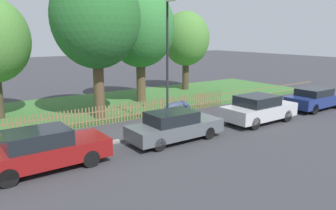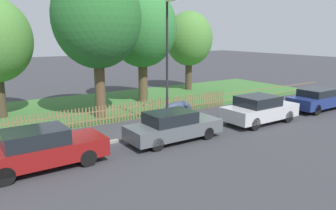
# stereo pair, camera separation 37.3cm
# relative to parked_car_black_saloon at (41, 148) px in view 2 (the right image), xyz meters

# --- Properties ---
(ground_plane) EXTENTS (120.00, 120.00, 0.00)m
(ground_plane) POSITION_rel_parked_car_black_saloon_xyz_m (5.50, 1.10, -0.75)
(ground_plane) COLOR #38383D
(kerb_stone) EXTENTS (35.53, 0.20, 0.12)m
(kerb_stone) POSITION_rel_parked_car_black_saloon_xyz_m (5.50, 1.20, -0.69)
(kerb_stone) COLOR gray
(kerb_stone) RESTS_ON ground
(grass_strip) EXTENTS (35.53, 9.16, 0.01)m
(grass_strip) POSITION_rel_parked_car_black_saloon_xyz_m (5.50, 8.87, -0.74)
(grass_strip) COLOR #3D7033
(grass_strip) RESTS_ON ground
(park_fence) EXTENTS (35.53, 0.05, 1.03)m
(park_fence) POSITION_rel_parked_car_black_saloon_xyz_m (5.50, 4.30, -0.23)
(park_fence) COLOR olive
(park_fence) RESTS_ON ground
(parked_car_black_saloon) EXTENTS (4.50, 1.83, 1.48)m
(parked_car_black_saloon) POSITION_rel_parked_car_black_saloon_xyz_m (0.00, 0.00, 0.00)
(parked_car_black_saloon) COLOR maroon
(parked_car_black_saloon) RESTS_ON ground
(parked_car_navy_estate) EXTENTS (4.45, 1.69, 1.37)m
(parked_car_navy_estate) POSITION_rel_parked_car_black_saloon_xyz_m (5.70, -0.04, -0.06)
(parked_car_navy_estate) COLOR #51565B
(parked_car_navy_estate) RESTS_ON ground
(parked_car_red_compact) EXTENTS (4.33, 1.93, 1.51)m
(parked_car_red_compact) POSITION_rel_parked_car_black_saloon_xyz_m (11.30, -0.11, 0.02)
(parked_car_red_compact) COLOR #BCBCC1
(parked_car_red_compact) RESTS_ON ground
(parked_car_white_van) EXTENTS (4.40, 1.79, 1.38)m
(parked_car_white_van) POSITION_rel_parked_car_black_saloon_xyz_m (16.79, -0.05, -0.04)
(parked_car_white_van) COLOR navy
(parked_car_white_van) RESTS_ON ground
(covered_motorcycle) EXTENTS (1.89, 0.76, 1.11)m
(covered_motorcycle) POSITION_rel_parked_car_black_saloon_xyz_m (7.88, 2.65, -0.08)
(covered_motorcycle) COLOR black
(covered_motorcycle) RESTS_ON ground
(tree_behind_motorcycle) EXTENTS (4.87, 4.87, 8.43)m
(tree_behind_motorcycle) POSITION_rel_parked_car_black_saloon_xyz_m (4.63, 5.78, 4.84)
(tree_behind_motorcycle) COLOR brown
(tree_behind_motorcycle) RESTS_ON ground
(tree_mid_park) EXTENTS (4.73, 4.73, 7.91)m
(tree_mid_park) POSITION_rel_parked_car_black_saloon_xyz_m (8.87, 8.35, 4.40)
(tree_mid_park) COLOR brown
(tree_mid_park) RESTS_ON ground
(tree_far_left) EXTENTS (3.97, 3.97, 6.63)m
(tree_far_left) POSITION_rel_parked_car_black_saloon_xyz_m (14.74, 10.80, 3.56)
(tree_far_left) COLOR #473828
(tree_far_left) RESTS_ON ground
(street_lamp) EXTENTS (0.20, 0.79, 6.41)m
(street_lamp) POSITION_rel_parked_car_black_saloon_xyz_m (6.56, 1.66, 3.22)
(street_lamp) COLOR black
(street_lamp) RESTS_ON ground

